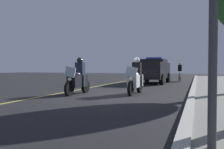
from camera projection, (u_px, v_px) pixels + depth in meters
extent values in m
plane|color=black|center=(109.00, 94.00, 11.03)|extent=(80.00, 80.00, 0.00)
cube|color=#B7B5AD|center=(192.00, 95.00, 9.76)|extent=(48.00, 0.24, 0.15)
cube|color=#E0D14C|center=(66.00, 92.00, 11.83)|extent=(48.00, 0.12, 0.01)
cylinder|color=black|center=(69.00, 89.00, 10.16)|extent=(0.64, 0.14, 0.64)
cylinder|color=black|center=(86.00, 86.00, 11.56)|extent=(0.64, 0.16, 0.64)
cube|color=black|center=(78.00, 81.00, 10.83)|extent=(1.21, 0.47, 0.56)
ellipsoid|color=black|center=(77.00, 74.00, 10.78)|extent=(0.57, 0.33, 0.24)
cube|color=silver|center=(70.00, 72.00, 10.24)|extent=(0.08, 0.56, 0.53)
sphere|color=#F9F4CC|center=(70.00, 79.00, 10.19)|extent=(0.17, 0.17, 0.17)
sphere|color=red|center=(69.00, 73.00, 10.42)|extent=(0.09, 0.09, 0.09)
sphere|color=#1933F2|center=(75.00, 73.00, 10.30)|extent=(0.09, 0.09, 0.09)
cube|color=black|center=(80.00, 69.00, 11.03)|extent=(0.29, 0.41, 0.60)
cube|color=black|center=(83.00, 81.00, 10.92)|extent=(0.18, 0.14, 0.56)
cube|color=black|center=(76.00, 81.00, 11.07)|extent=(0.18, 0.14, 0.56)
sphere|color=black|center=(80.00, 60.00, 11.00)|extent=(0.28, 0.28, 0.28)
cylinder|color=black|center=(131.00, 89.00, 10.18)|extent=(0.64, 0.14, 0.64)
cylinder|color=black|center=(140.00, 86.00, 11.57)|extent=(0.64, 0.16, 0.64)
cube|color=white|center=(135.00, 81.00, 10.85)|extent=(1.21, 0.47, 0.56)
ellipsoid|color=white|center=(135.00, 74.00, 10.79)|extent=(0.57, 0.33, 0.24)
cube|color=silver|center=(131.00, 72.00, 10.25)|extent=(0.08, 0.56, 0.53)
sphere|color=#F9F4CC|center=(131.00, 79.00, 10.21)|extent=(0.17, 0.17, 0.17)
sphere|color=red|center=(129.00, 73.00, 10.43)|extent=(0.09, 0.09, 0.09)
sphere|color=#1933F2|center=(136.00, 73.00, 10.32)|extent=(0.09, 0.09, 0.09)
cube|color=black|center=(137.00, 69.00, 11.05)|extent=(0.29, 0.41, 0.60)
cube|color=black|center=(141.00, 81.00, 10.93)|extent=(0.18, 0.14, 0.56)
cube|color=black|center=(132.00, 81.00, 11.08)|extent=(0.18, 0.14, 0.56)
sphere|color=white|center=(137.00, 60.00, 11.02)|extent=(0.28, 0.28, 0.28)
cube|color=black|center=(154.00, 70.00, 18.50)|extent=(4.95, 2.03, 1.24)
cube|color=black|center=(154.00, 62.00, 18.76)|extent=(2.45, 1.81, 0.36)
cube|color=#2633D8|center=(154.00, 58.00, 18.56)|extent=(0.31, 1.21, 0.14)
cube|color=black|center=(147.00, 73.00, 16.27)|extent=(0.16, 1.62, 0.56)
cylinder|color=black|center=(162.00, 79.00, 16.74)|extent=(0.81, 0.30, 0.80)
cylinder|color=black|center=(137.00, 79.00, 17.40)|extent=(0.81, 0.30, 0.80)
cylinder|color=black|center=(168.00, 78.00, 19.62)|extent=(0.81, 0.30, 0.80)
cylinder|color=black|center=(147.00, 77.00, 20.29)|extent=(0.81, 0.30, 0.80)
cylinder|color=black|center=(179.00, 78.00, 20.27)|extent=(0.66, 0.06, 0.66)
cylinder|color=black|center=(180.00, 78.00, 21.30)|extent=(0.66, 0.06, 0.66)
cube|color=black|center=(180.00, 75.00, 20.78)|extent=(1.00, 0.09, 0.36)
cube|color=black|center=(180.00, 68.00, 20.81)|extent=(0.25, 0.33, 0.56)
sphere|color=tan|center=(180.00, 64.00, 20.77)|extent=(0.22, 0.22, 0.22)
cylinder|color=#38383D|center=(213.00, 9.00, 3.21)|extent=(0.12, 0.12, 3.87)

